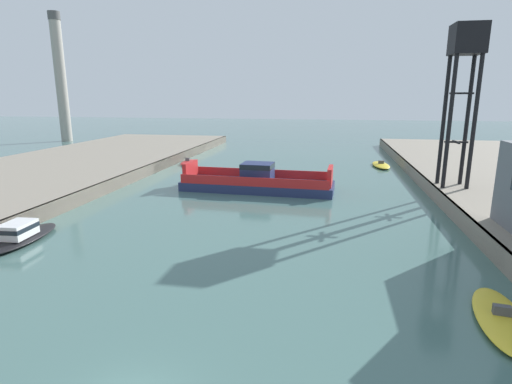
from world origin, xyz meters
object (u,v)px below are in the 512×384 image
(moored_boat_near_left, at_px, (188,162))
(moored_boat_mid_right, at_px, (381,165))
(moored_boat_near_right, at_px, (21,234))
(moored_boat_mid_left, at_px, (501,318))
(chain_ferry, at_px, (258,182))
(smokestack_distant_a, at_px, (60,74))
(crane_tower, at_px, (465,61))

(moored_boat_near_left, bearing_deg, moored_boat_mid_right, 5.32)
(moored_boat_near_right, relative_size, moored_boat_mid_left, 1.04)
(chain_ferry, relative_size, moored_boat_near_left, 3.25)
(smokestack_distant_a, bearing_deg, crane_tower, -30.43)
(moored_boat_near_left, distance_m, moored_boat_mid_left, 57.14)
(moored_boat_near_right, xyz_separation_m, moored_boat_mid_left, (33.70, -6.23, -0.41))
(chain_ferry, distance_m, moored_boat_mid_left, 33.44)
(moored_boat_near_left, distance_m, moored_boat_mid_right, 33.29)
(crane_tower, height_order, smokestack_distant_a, smokestack_distant_a)
(moored_boat_mid_left, distance_m, smokestack_distant_a, 109.99)
(moored_boat_mid_right, distance_m, crane_tower, 26.96)
(moored_boat_near_right, relative_size, crane_tower, 0.45)
(moored_boat_near_right, distance_m, moored_boat_mid_right, 54.26)
(moored_boat_near_left, relative_size, moored_boat_mid_right, 0.76)
(moored_boat_mid_left, xyz_separation_m, moored_boat_mid_right, (-0.58, 49.21, 0.03))
(moored_boat_near_right, relative_size, smokestack_distant_a, 0.25)
(smokestack_distant_a, bearing_deg, moored_boat_near_right, -57.63)
(crane_tower, distance_m, smokestack_distant_a, 95.70)
(moored_boat_near_right, bearing_deg, moored_boat_near_left, 90.05)
(moored_boat_near_left, relative_size, moored_boat_mid_left, 0.78)
(moored_boat_mid_left, bearing_deg, moored_boat_mid_right, 90.68)
(moored_boat_mid_left, xyz_separation_m, crane_tower, (4.65, 27.40, 14.99))
(moored_boat_near_left, bearing_deg, chain_ferry, -48.87)
(moored_boat_near_left, height_order, smokestack_distant_a, smokestack_distant_a)
(moored_boat_mid_left, distance_m, moored_boat_mid_right, 49.22)
(moored_boat_mid_right, bearing_deg, moored_boat_mid_left, -89.32)
(chain_ferry, height_order, moored_boat_near_left, chain_ferry)
(chain_ferry, height_order, moored_boat_mid_right, chain_ferry)
(smokestack_distant_a, bearing_deg, moored_boat_mid_right, -19.03)
(moored_boat_near_left, distance_m, smokestack_distant_a, 55.78)
(moored_boat_near_right, distance_m, crane_tower, 46.17)
(moored_boat_near_right, relative_size, moored_boat_mid_right, 1.01)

